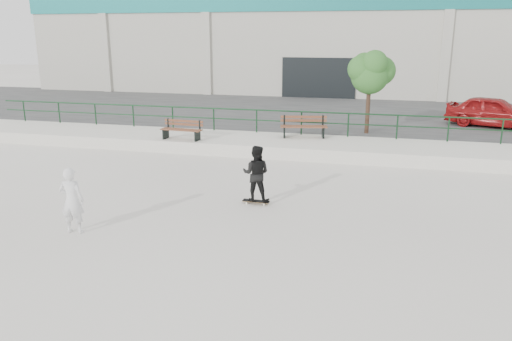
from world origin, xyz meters
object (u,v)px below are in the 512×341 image
(standing_skater, at_px, (256,174))
(red_car, at_px, (494,112))
(seated_skater, at_px, (72,200))
(bench_left, at_px, (182,130))
(skateboard, at_px, (256,201))
(bench_right, at_px, (304,127))
(tree, at_px, (371,71))

(standing_skater, bearing_deg, red_car, -126.46)
(red_car, relative_size, seated_skater, 2.54)
(bench_left, height_order, skateboard, bench_left)
(standing_skater, bearing_deg, skateboard, 88.43)
(skateboard, distance_m, seated_skater, 5.01)
(skateboard, distance_m, standing_skater, 0.83)
(bench_right, distance_m, red_car, 9.43)
(tree, relative_size, skateboard, 4.59)
(tree, distance_m, standing_skater, 9.72)
(bench_left, distance_m, standing_skater, 7.39)
(skateboard, height_order, seated_skater, seated_skater)
(bench_left, distance_m, red_car, 14.49)
(bench_right, bearing_deg, skateboard, -103.35)
(red_car, height_order, skateboard, red_car)
(bench_left, bearing_deg, seated_skater, -80.63)
(bench_right, bearing_deg, standing_skater, -103.35)
(bench_right, bearing_deg, bench_left, -172.54)
(standing_skater, xyz_separation_m, seated_skater, (-3.80, -3.18, -0.08))
(red_car, xyz_separation_m, seated_skater, (-12.21, -15.24, -0.39))
(bench_left, xyz_separation_m, seated_skater, (0.83, -8.94, -0.07))
(seated_skater, bearing_deg, bench_left, -91.22)
(red_car, bearing_deg, skateboard, 165.31)
(bench_right, relative_size, seated_skater, 1.23)
(bench_left, relative_size, tree, 0.49)
(tree, distance_m, red_car, 6.70)
(tree, xyz_separation_m, seated_skater, (-6.56, -12.22, -2.37))
(standing_skater, bearing_deg, bench_right, -92.92)
(bench_right, xyz_separation_m, standing_skater, (-0.18, -7.45, -0.04))
(seated_skater, bearing_deg, skateboard, -146.61)
(tree, relative_size, red_car, 0.86)
(tree, bearing_deg, bench_left, -156.07)
(standing_skater, bearing_deg, seated_skater, 38.39)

